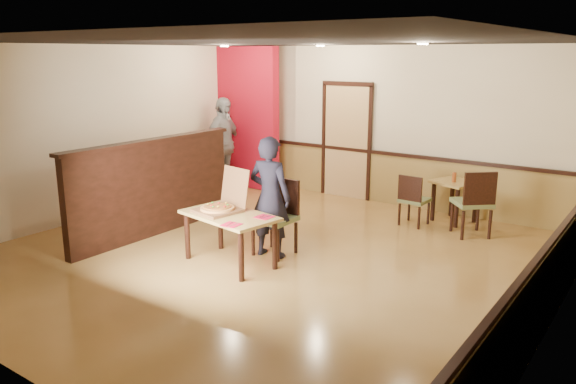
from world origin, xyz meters
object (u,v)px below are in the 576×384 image
(main_table, at_px, (230,222))
(side_chair_left, at_px, (413,198))
(diner_chair, at_px, (278,214))
(side_table, at_px, (455,191))
(side_chair_right, at_px, (474,201))
(pizza_box, at_px, (221,206))
(condiment, at_px, (454,177))
(diner, at_px, (270,197))
(passerby, at_px, (223,145))

(main_table, relative_size, side_chair_left, 1.64)
(diner_chair, bearing_deg, side_table, 63.35)
(side_chair_right, xyz_separation_m, pizza_box, (-2.38, -2.89, 0.19))
(main_table, height_order, condiment, condiment)
(main_table, height_order, side_chair_left, side_chair_left)
(side_chair_right, bearing_deg, condiment, -87.64)
(diner_chair, xyz_separation_m, side_table, (1.45, 2.84, -0.05))
(side_chair_left, xyz_separation_m, side_table, (0.45, 0.61, 0.05))
(pizza_box, relative_size, condiment, 4.37)
(side_chair_left, bearing_deg, side_table, -123.74)
(side_chair_right, height_order, pizza_box, pizza_box)
(side_chair_left, height_order, diner, diner)
(diner_chair, height_order, pizza_box, pizza_box)
(side_chair_left, bearing_deg, condiment, -128.19)
(main_table, distance_m, side_table, 3.92)
(side_chair_left, distance_m, side_table, 0.76)
(side_table, distance_m, pizza_box, 3.98)
(side_table, height_order, pizza_box, pizza_box)
(diner_chair, xyz_separation_m, side_chair_left, (0.99, 2.23, -0.10))
(passerby, bearing_deg, side_table, -88.63)
(side_chair_right, height_order, passerby, passerby)
(pizza_box, height_order, condiment, pizza_box)
(side_chair_right, bearing_deg, side_table, -92.05)
(condiment, bearing_deg, side_chair_right, -46.07)
(diner_chair, xyz_separation_m, pizza_box, (-0.43, -0.66, 0.19))
(main_table, bearing_deg, side_chair_right, 62.39)
(side_table, distance_m, condiment, 0.26)
(side_chair_left, height_order, pizza_box, pizza_box)
(diner_chair, distance_m, side_chair_right, 2.96)
(pizza_box, bearing_deg, diner_chair, 67.05)
(diner, xyz_separation_m, condiment, (1.46, 2.91, -0.06))
(pizza_box, bearing_deg, passerby, 141.43)
(side_table, bearing_deg, side_chair_left, -126.54)
(side_chair_right, bearing_deg, pizza_box, 9.05)
(diner, distance_m, pizza_box, 0.66)
(main_table, bearing_deg, side_table, 73.62)
(condiment, bearing_deg, diner, -116.70)
(side_table, xyz_separation_m, pizza_box, (-1.88, -3.50, 0.24))
(side_chair_right, distance_m, diner, 3.10)
(main_table, height_order, pizza_box, pizza_box)
(diner, distance_m, condiment, 3.25)
(side_table, bearing_deg, pizza_box, -118.20)
(main_table, distance_m, diner, 0.64)
(condiment, bearing_deg, passerby, -173.72)
(diner_chair, xyz_separation_m, side_chair_right, (1.95, 2.23, 0.00))
(main_table, bearing_deg, condiment, 73.03)
(side_chair_right, bearing_deg, passerby, -41.89)
(side_chair_right, distance_m, pizza_box, 3.75)
(diner_chair, bearing_deg, diner, -94.62)
(main_table, bearing_deg, passerby, 142.20)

